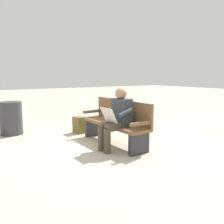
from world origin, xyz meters
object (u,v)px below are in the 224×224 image
Objects in this scene: bench_near at (116,122)px; backpack at (79,125)px; person_seated at (117,117)px; trash_bin at (11,118)px.

bench_near is 1.30m from backpack.
bench_near reaches higher than backpack.
bench_near is 4.55× the size of backpack.
person_seated is 2.77m from trash_bin.
person_seated is at bearing 145.99° from bench_near.
bench_near is 1.53× the size of person_seated.
backpack is (1.25, 0.24, -0.26)m from bench_near.
trash_bin is at bearing 30.18° from person_seated.
trash_bin reaches higher than backpack.
backpack is at bearing 9.65° from bench_near.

